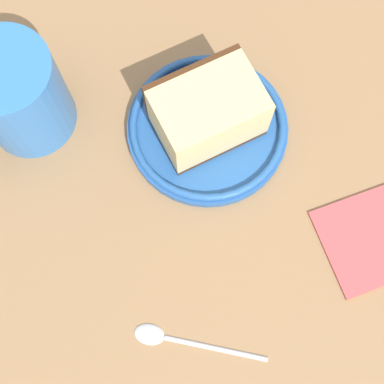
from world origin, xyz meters
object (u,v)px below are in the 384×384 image
(small_plate, at_px, (208,127))
(cake_slice, at_px, (207,111))
(tea_mug, at_px, (17,96))
(teaspoon, at_px, (172,339))

(small_plate, bearing_deg, cake_slice, -84.65)
(small_plate, relative_size, tea_mug, 1.51)
(small_plate, height_order, cake_slice, cake_slice)
(small_plate, relative_size, cake_slice, 1.54)
(small_plate, height_order, teaspoon, small_plate)
(tea_mug, bearing_deg, small_plate, 154.43)
(cake_slice, bearing_deg, tea_mug, -24.86)
(tea_mug, relative_size, teaspoon, 0.97)
(cake_slice, distance_m, teaspoon, 0.23)
(small_plate, bearing_deg, tea_mug, -25.57)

